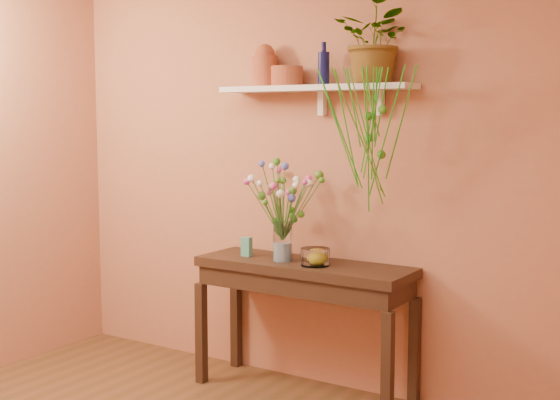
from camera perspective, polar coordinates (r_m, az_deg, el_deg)
The scene contains 13 objects.
room at distance 3.25m, azimuth -14.93°, elevation -0.78°, with size 4.04×4.04×2.70m.
sideboard at distance 4.68m, azimuth 1.82°, elevation -6.23°, with size 1.39×0.45×0.84m.
wall_shelf at distance 4.67m, azimuth 2.81°, elevation 8.47°, with size 1.30×0.24×0.19m.
terracotta_jug at distance 4.90m, azimuth -1.18°, elevation 10.17°, with size 0.17×0.17×0.27m.
terracotta_pot at distance 4.76m, azimuth 0.53°, elevation 9.45°, with size 0.20×0.20×0.12m, color #A94831.
blue_bottle at distance 4.66m, azimuth 3.36°, elevation 10.06°, with size 0.09×0.09×0.26m.
spider_plant at distance 4.48m, azimuth 7.41°, elevation 12.05°, with size 0.45×0.39×0.51m, color #3B821B.
plant_fronds at distance 4.29m, azimuth 6.87°, elevation 5.58°, with size 0.62×0.39×0.83m.
glass_vase at distance 4.67m, azimuth 0.20°, elevation -3.42°, with size 0.12×0.12×0.25m.
bouquet at distance 4.64m, azimuth 0.32°, elevation 0.66°, with size 0.50×0.49×0.51m.
glass_bowl at distance 4.55m, azimuth 2.71°, elevation -4.42°, with size 0.18×0.18×0.11m.
lemon at distance 4.55m, azimuth 2.83°, elevation -4.44°, with size 0.08×0.08×0.08m, color yellow.
carton at distance 4.85m, azimuth -2.57°, elevation -3.58°, with size 0.06×0.05×0.12m, color teal.
Camera 1 is at (2.39, -2.17, 1.74)m, focal length 47.89 mm.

